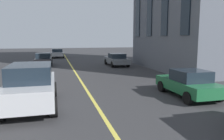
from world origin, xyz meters
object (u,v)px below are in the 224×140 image
object	(u,v)px
car_silver_trailing	(31,85)
car_black_far	(43,59)
car_silver_mid	(57,53)
car_green_parked_b	(189,83)
car_grey_parked_a	(117,59)

from	to	relation	value
car_silver_trailing	car_black_far	bearing A→B (deg)	0.71
car_silver_trailing	car_silver_mid	distance (m)	26.19
car_green_parked_b	car_grey_parked_a	bearing A→B (deg)	0.00
car_grey_parked_a	car_silver_mid	bearing A→B (deg)	25.95
car_grey_parked_a	car_silver_mid	xyz separation A→B (m)	(12.76, 6.21, 0.00)
car_black_far	car_grey_parked_a	bearing A→B (deg)	-104.94
car_green_parked_b	car_silver_trailing	distance (m)	7.68
car_grey_parked_a	car_silver_mid	size ratio (longest dim) A/B	1.00
car_silver_trailing	car_grey_parked_a	bearing A→B (deg)	-29.81
car_grey_parked_a	car_green_parked_b	xyz separation A→B (m)	(-13.60, 0.00, -0.00)
car_silver_trailing	car_silver_mid	bearing A→B (deg)	-3.19
car_grey_parked_a	car_green_parked_b	size ratio (longest dim) A/B	1.13
car_green_parked_b	car_black_far	bearing A→B (deg)	26.60
car_green_parked_b	car_black_far	size ratio (longest dim) A/B	1.00
car_silver_mid	car_black_far	world-z (taller)	car_black_far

